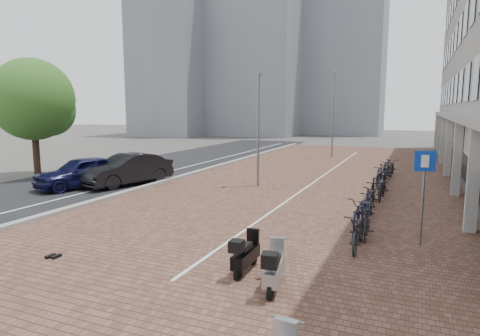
# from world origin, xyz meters

# --- Properties ---
(ground) EXTENTS (140.00, 140.00, 0.00)m
(ground) POSITION_xyz_m (0.00, 0.00, 0.00)
(ground) COLOR #474442
(ground) RESTS_ON ground
(plaza_brick) EXTENTS (14.50, 42.00, 0.04)m
(plaza_brick) POSITION_xyz_m (2.00, 12.00, 0.01)
(plaza_brick) COLOR brown
(plaza_brick) RESTS_ON ground
(street_asphalt) EXTENTS (8.00, 50.00, 0.03)m
(street_asphalt) POSITION_xyz_m (-9.00, 12.00, 0.01)
(street_asphalt) COLOR black
(street_asphalt) RESTS_ON ground
(curb) EXTENTS (0.35, 42.00, 0.14)m
(curb) POSITION_xyz_m (-5.10, 12.00, 0.07)
(curb) COLOR gray
(curb) RESTS_ON ground
(lane_line) EXTENTS (0.12, 44.00, 0.00)m
(lane_line) POSITION_xyz_m (-7.00, 12.00, 0.02)
(lane_line) COLOR white
(lane_line) RESTS_ON street_asphalt
(parking_line) EXTENTS (0.10, 30.00, 0.00)m
(parking_line) POSITION_xyz_m (2.20, 12.00, 0.04)
(parking_line) COLOR white
(parking_line) RESTS_ON plaza_brick
(bg_towers) EXTENTS (33.00, 23.00, 32.00)m
(bg_towers) POSITION_xyz_m (-14.34, 48.94, 13.96)
(bg_towers) COLOR gray
(bg_towers) RESTS_ON ground
(car_navy) EXTENTS (3.42, 4.94, 1.56)m
(car_navy) POSITION_xyz_m (-8.06, 4.92, 0.78)
(car_navy) COLOR black
(car_navy) RESTS_ON ground
(car_dark) EXTENTS (2.93, 5.15, 1.60)m
(car_dark) POSITION_xyz_m (-6.50, 6.40, 0.80)
(car_dark) COLOR black
(car_dark) RESTS_ON ground
(shoes) EXTENTS (0.38, 0.31, 0.09)m
(shoes) POSITION_xyz_m (-1.46, -2.99, 0.05)
(shoes) COLOR black
(shoes) RESTS_ON ground
(scooter_front) EXTENTS (0.74, 1.56, 1.03)m
(scooter_front) POSITION_xyz_m (4.43, -2.43, 0.52)
(scooter_front) COLOR #9C9DA1
(scooter_front) RESTS_ON ground
(scooter_mid) EXTENTS (0.47, 1.42, 0.97)m
(scooter_mid) POSITION_xyz_m (3.52, -1.81, 0.49)
(scooter_mid) COLOR black
(scooter_mid) RESTS_ON ground
(parking_sign) EXTENTS (0.56, 0.19, 2.75)m
(parking_sign) POSITION_xyz_m (7.36, 1.90, 1.88)
(parking_sign) COLOR slate
(parking_sign) RESTS_ON ground
(lamp_near) EXTENTS (0.12, 0.12, 5.56)m
(lamp_near) POSITION_xyz_m (-0.15, 8.61, 2.78)
(lamp_near) COLOR slate
(lamp_near) RESTS_ON ground
(lamp_far) EXTENTS (0.12, 0.12, 6.75)m
(lamp_far) POSITION_xyz_m (0.87, 22.53, 3.38)
(lamp_far) COLOR gray
(lamp_far) RESTS_ON ground
(street_tree) EXTENTS (4.62, 4.62, 6.72)m
(street_tree) POSITION_xyz_m (-12.89, 6.62, 4.27)
(street_tree) COLOR #382619
(street_tree) RESTS_ON ground
(bike_row) EXTENTS (1.10, 15.78, 1.05)m
(bike_row) POSITION_xyz_m (5.71, 7.90, 0.52)
(bike_row) COLOR black
(bike_row) RESTS_ON ground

